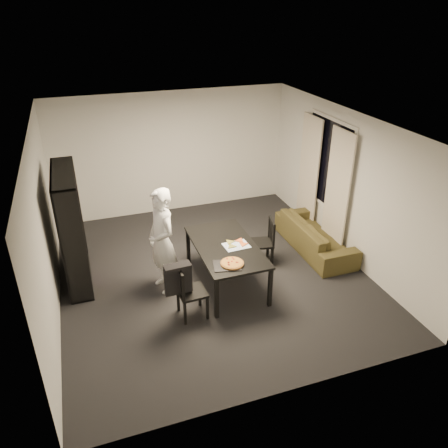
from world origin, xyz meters
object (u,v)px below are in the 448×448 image
object	(u,v)px
dining_table	(226,249)
baking_tray	(227,265)
person	(162,241)
bookshelf	(72,228)
chair_right	(266,239)
chair_left	(187,289)
sofa	(315,235)
pepperoni_pizza	(232,263)

from	to	relation	value
dining_table	baking_tray	xyz separation A→B (m)	(-0.18, -0.56, 0.07)
dining_table	person	size ratio (longest dim) A/B	0.98
bookshelf	chair_right	distance (m)	3.25
chair_left	person	size ratio (longest dim) A/B	0.50
person	bookshelf	bearing A→B (deg)	-135.23
bookshelf	chair_right	world-z (taller)	bookshelf
chair_left	baking_tray	world-z (taller)	chair_left
sofa	pepperoni_pizza	bearing A→B (deg)	117.50
chair_right	baking_tray	distance (m)	1.42
pepperoni_pizza	chair_left	bearing A→B (deg)	-174.42
person	pepperoni_pizza	distance (m)	1.17
person	pepperoni_pizza	xyz separation A→B (m)	(0.89, -0.75, -0.13)
sofa	dining_table	bearing A→B (deg)	104.57
chair_left	person	bearing A→B (deg)	7.91
bookshelf	pepperoni_pizza	world-z (taller)	bookshelf
dining_table	bookshelf	bearing A→B (deg)	157.35
chair_left	pepperoni_pizza	size ratio (longest dim) A/B	2.46
bookshelf	chair_left	bearing A→B (deg)	-47.31
bookshelf	pepperoni_pizza	xyz separation A→B (m)	(2.19, -1.52, -0.21)
dining_table	person	xyz separation A→B (m)	(-0.99, 0.19, 0.22)
chair_right	pepperoni_pizza	world-z (taller)	chair_right
chair_left	pepperoni_pizza	xyz separation A→B (m)	(0.73, 0.07, 0.24)
chair_left	baking_tray	xyz separation A→B (m)	(0.65, 0.07, 0.22)
pepperoni_pizza	person	bearing A→B (deg)	139.68
sofa	baking_tray	bearing A→B (deg)	116.70
dining_table	pepperoni_pizza	bearing A→B (deg)	-100.29
chair_left	person	distance (m)	0.92
dining_table	pepperoni_pizza	size ratio (longest dim) A/B	4.86
dining_table	person	distance (m)	1.03
person	sofa	bearing A→B (deg)	81.23
bookshelf	pepperoni_pizza	size ratio (longest dim) A/B	5.43
sofa	chair_left	bearing A→B (deg)	112.28
person	baking_tray	bearing A→B (deg)	31.91
bookshelf	dining_table	size ratio (longest dim) A/B	1.12
chair_left	chair_right	world-z (taller)	chair_left
bookshelf	chair_right	xyz separation A→B (m)	(3.16, -0.59, -0.47)
chair_right	sofa	distance (m)	1.11
bookshelf	sofa	distance (m)	4.31
bookshelf	sofa	xyz separation A→B (m)	(4.24, -0.45, -0.67)
person	sofa	size ratio (longest dim) A/B	0.90
person	baking_tray	size ratio (longest dim) A/B	4.35
pepperoni_pizza	sofa	size ratio (longest dim) A/B	0.18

